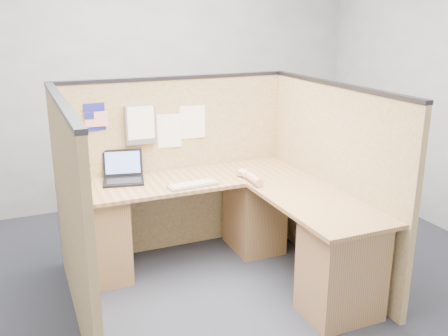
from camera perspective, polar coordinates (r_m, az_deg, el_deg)
name	(u,v)px	position (r m, az deg, el deg)	size (l,w,h in m)	color
floor	(221,297)	(3.83, -0.32, -14.58)	(5.00, 5.00, 0.00)	#222630
wall_back	(139,76)	(5.45, -9.69, 10.34)	(5.00, 5.00, 0.00)	gray
cubicle_partitions	(200,183)	(3.87, -2.78, -1.72)	(2.06, 1.83, 1.53)	olive
l_desk	(229,231)	(3.95, 0.54, -7.16)	(1.95, 1.75, 0.73)	brown
laptop	(122,174)	(4.11, -11.62, -0.63)	(0.36, 0.37, 0.23)	black
keyboard	(193,185)	(3.91, -3.56, -1.93)	(0.41, 0.16, 0.03)	gray
mouse	(242,174)	(4.14, 2.13, -0.71)	(0.10, 0.06, 0.04)	silver
hand_forearm	(250,177)	(4.03, 3.02, -1.01)	(0.10, 0.36, 0.08)	tan
blue_poster	(95,117)	(4.10, -14.56, 5.65)	(0.17, 0.00, 0.22)	navy
american_flag	(94,121)	(4.09, -14.63, 5.25)	(0.19, 0.01, 0.32)	olive
file_holder	(140,125)	(4.15, -9.54, 4.92)	(0.25, 0.05, 0.32)	slate
paper_left	(168,131)	(4.26, -6.41, 4.23)	(0.23, 0.00, 0.29)	white
paper_right	(193,122)	(4.31, -3.60, 5.26)	(0.22, 0.00, 0.28)	white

